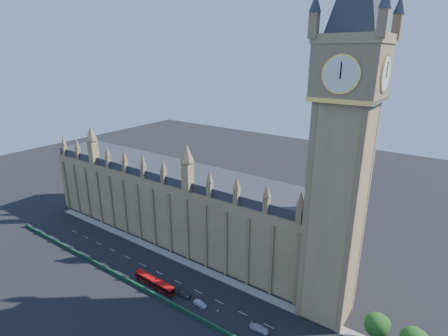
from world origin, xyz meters
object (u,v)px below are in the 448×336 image
Objects in this scene: car_silver at (200,304)px; red_bus at (155,282)px; car_grey at (184,294)px; car_white at (259,328)px.

red_bus is at bearing 98.23° from car_silver.
car_grey reaches higher than car_silver.
car_white reaches higher than car_silver.
car_silver is at bearing 90.29° from car_white.
car_grey is 6.50m from car_silver.
car_silver is 18.40m from car_white.
car_grey is 1.16× the size of car_silver.
car_grey is at bearing 11.14° from red_bus.
car_white is at bearing 6.18° from red_bus.
red_bus is 10.47m from car_grey.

